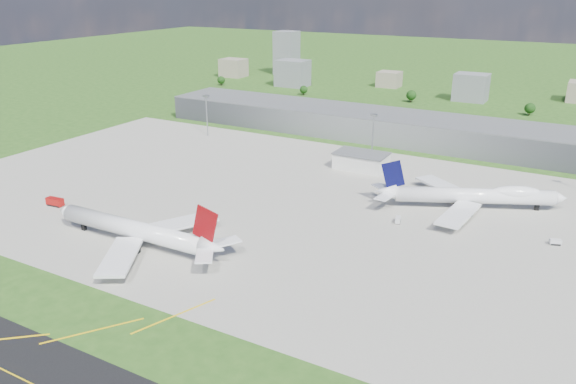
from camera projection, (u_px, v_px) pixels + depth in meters
The scene contains 21 objects.
ground at pixel (377, 143), 337.96m from camera, with size 1400.00×1400.00×0.00m, color #285119.
apron at pixel (308, 206), 243.40m from camera, with size 360.00×190.00×0.08m, color #9B968D.
terminal at pixel (386, 126), 347.60m from camera, with size 300.00×42.00×15.00m, color slate.
ops_building at pixel (361, 161), 291.10m from camera, with size 26.00×16.00×8.00m, color silver.
mast_west at pixel (206, 108), 348.66m from camera, with size 3.50×2.00×25.90m.
mast_center at pixel (373, 129), 298.56m from camera, with size 3.50×2.00×25.90m.
airliner_red_twin at pixel (138, 231), 205.25m from camera, with size 78.75×61.54×21.66m.
airliner_blue_quad at pixel (474, 196), 238.91m from camera, with size 75.55×57.29×20.96m.
fire_truck at pixel (55, 202), 243.12m from camera, with size 8.18×3.72×3.53m.
tug_yellow at pixel (203, 220), 226.69m from camera, with size 3.56×3.08×1.59m.
van_white_near at pixel (398, 220), 226.20m from camera, with size 3.09×4.94×2.37m.
van_white_far at pixel (555, 242), 207.16m from camera, with size 4.49×3.17×2.16m.
bldg_far_w at pixel (233, 68), 574.09m from camera, with size 24.00×20.00×18.00m, color gray.
bldg_w at pixel (293, 73), 520.24m from camera, with size 28.00×22.00×24.00m, color slate.
bldg_cw at pixel (389, 79), 518.28m from camera, with size 20.00×18.00×14.00m, color gray.
bldg_c at pixel (471, 87), 455.90m from camera, with size 26.00×20.00×22.00m, color slate.
bldg_tall_w at pixel (287, 53), 584.04m from camera, with size 22.00×20.00×44.00m, color slate.
tree_far_w at pixel (221, 80), 525.41m from camera, with size 7.20×7.20×8.80m.
tree_w at pixel (304, 90), 480.44m from camera, with size 6.75×6.75×8.25m.
tree_c at pixel (411, 95), 451.38m from camera, with size 8.10×8.10×9.90m.
tree_e at pixel (530, 108), 406.42m from camera, with size 7.65×7.65×9.35m.
Camera 1 is at (112.06, -161.57, 91.20)m, focal length 35.00 mm.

